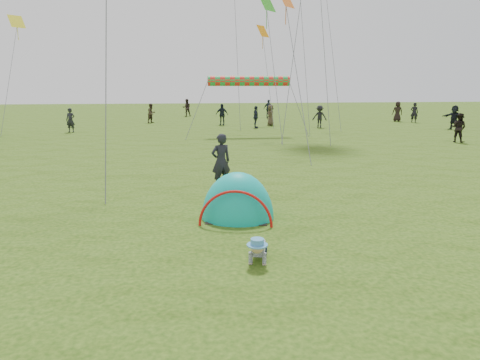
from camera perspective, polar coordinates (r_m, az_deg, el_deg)
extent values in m
plane|color=#1D3D0B|center=(7.99, 6.36, -11.16)|extent=(140.00, 140.00, 0.00)
ellipsoid|color=#0F9F93|center=(10.58, -0.32, -5.07)|extent=(2.04, 1.80, 2.30)
imported|color=black|center=(13.37, -2.55, 2.50)|extent=(0.73, 0.59, 1.74)
imported|color=black|center=(31.76, -21.67, 7.42)|extent=(0.67, 0.51, 1.66)
imported|color=#3B2E23|center=(37.81, -11.72, 8.71)|extent=(1.00, 1.01, 1.64)
imported|color=black|center=(34.85, -2.44, 8.71)|extent=(1.09, 0.73, 1.72)
imported|color=black|center=(33.48, 10.57, 8.32)|extent=(1.24, 1.02, 1.68)
imported|color=#423626|center=(34.63, 4.10, 8.62)|extent=(0.90, 0.97, 1.66)
imported|color=#2B211F|center=(45.10, -7.12, 9.55)|extent=(0.95, 0.78, 1.78)
imported|color=#202937|center=(42.81, 3.84, 9.46)|extent=(1.12, 0.89, 1.78)
imported|color=black|center=(40.97, 20.26, 8.57)|extent=(0.97, 0.75, 1.76)
imported|color=black|center=(34.97, 26.64, 7.46)|extent=(1.24, 1.69, 1.77)
imported|color=black|center=(40.33, 22.22, 8.32)|extent=(0.74, 0.71, 1.70)
imported|color=black|center=(27.36, 27.13, 6.22)|extent=(0.97, 1.01, 1.65)
imported|color=#212736|center=(32.56, 2.12, 8.39)|extent=(0.59, 1.03, 1.65)
cylinder|color=red|center=(27.81, 1.19, 13.08)|extent=(5.21, 0.64, 0.64)
plane|color=orange|center=(37.16, 3.06, 19.21)|extent=(1.19, 1.19, 0.97)
plane|color=yellow|center=(35.84, -27.65, 18.22)|extent=(1.08, 1.08, 0.88)
plane|color=green|center=(28.42, 3.59, 22.55)|extent=(1.30, 1.30, 1.07)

